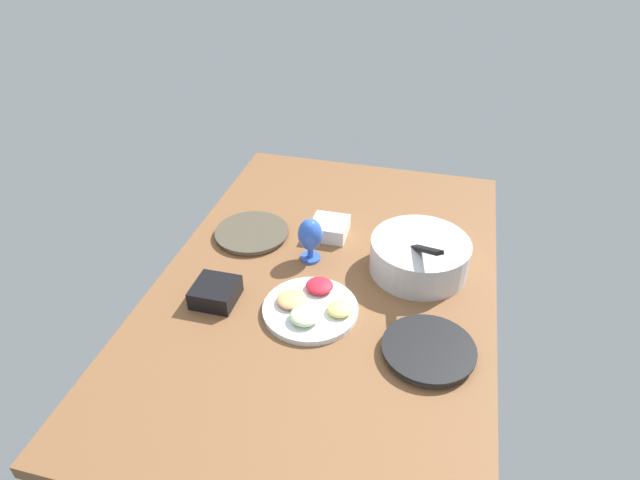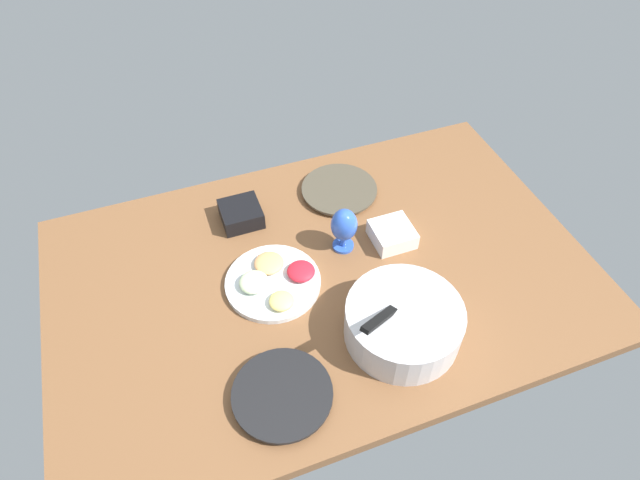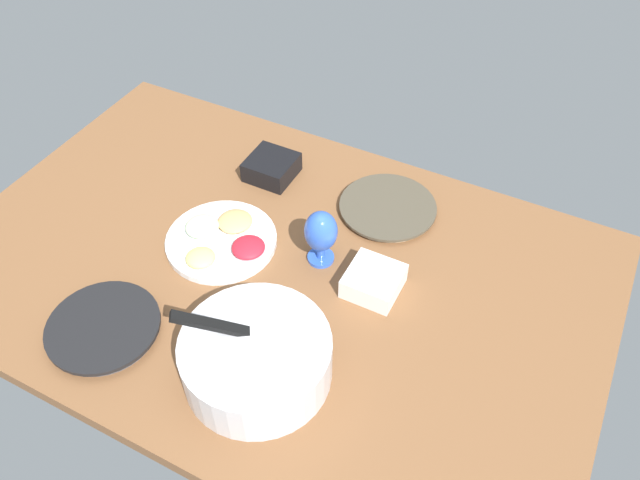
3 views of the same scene
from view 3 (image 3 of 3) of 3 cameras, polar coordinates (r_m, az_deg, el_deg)
The scene contains 8 objects.
ground_plane at distance 157.68cm, azimuth -4.35°, elevation -2.89°, with size 160.00×104.00×4.00cm, color brown.
dinner_plate_left at distance 169.73cm, azimuth 6.10°, elevation 2.88°, with size 25.87×25.87×2.00cm.
dinner_plate_right at distance 150.42cm, azimuth -18.86°, elevation -7.51°, with size 25.35×25.35×2.68cm.
mixing_bowl at distance 133.36cm, azimuth -5.75°, elevation -10.41°, with size 31.39×31.39×18.85cm.
fruit_platter at distance 161.69cm, azimuth -8.84°, elevation 0.09°, with size 28.09×28.09×4.95cm.
hurricane_glass_blue at distance 150.73cm, azimuth 0.07°, elevation 0.62°, with size 8.10×8.10×15.38cm.
square_bowl_black at distance 178.77cm, azimuth -4.38°, elevation 6.62°, with size 12.69×12.69×5.83cm.
square_bowl_white at distance 149.41cm, azimuth 4.85°, elevation -3.62°, with size 12.38×12.38×5.52cm.
Camera 3 is at (-57.44, 86.00, 117.02)cm, focal length 35.59 mm.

